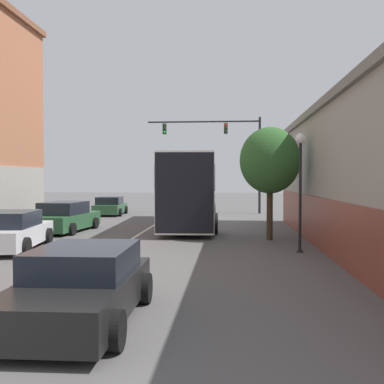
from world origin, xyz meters
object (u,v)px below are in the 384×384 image
object	(u,v)px
street_tree_near	(270,161)
hatchback_foreground	(82,286)
parked_car_left_near	(110,206)
parked_car_left_far	(12,231)
traffic_signal_gantry	(227,144)
parked_car_left_distant	(65,218)
bus	(190,188)
street_lamp	(300,178)

from	to	relation	value
street_tree_near	hatchback_foreground	bearing A→B (deg)	-111.36
parked_car_left_near	hatchback_foreground	bearing A→B (deg)	-169.95
parked_car_left_far	street_tree_near	world-z (taller)	street_tree_near
parked_car_left_far	hatchback_foreground	bearing A→B (deg)	-153.83
hatchback_foreground	street_tree_near	distance (m)	12.33
hatchback_foreground	parked_car_left_near	size ratio (longest dim) A/B	1.03
hatchback_foreground	parked_car_left_far	world-z (taller)	parked_car_left_far
parked_car_left_far	traffic_signal_gantry	distance (m)	20.10
parked_car_left_distant	traffic_signal_gantry	xyz separation A→B (m)	(7.85, 12.38, 4.49)
bus	street_tree_near	xyz separation A→B (m)	(3.83, -5.43, 1.24)
parked_car_left_distant	street_lamp	distance (m)	11.91
parked_car_left_far	parked_car_left_distant	world-z (taller)	parked_car_left_distant
hatchback_foreground	parked_car_left_near	bearing A→B (deg)	12.92
hatchback_foreground	parked_car_left_far	bearing A→B (deg)	32.81
traffic_signal_gantry	hatchback_foreground	bearing A→B (deg)	-95.64
bus	traffic_signal_gantry	xyz separation A→B (m)	(2.00, 9.19, 3.08)
street_lamp	parked_car_left_distant	bearing A→B (deg)	152.75
hatchback_foreground	street_tree_near	bearing A→B (deg)	-22.23
parked_car_left_far	street_tree_near	bearing A→B (deg)	-78.31
street_lamp	bus	bearing A→B (deg)	118.19
parked_car_left_near	street_tree_near	bearing A→B (deg)	-144.22
bus	street_lamp	world-z (taller)	street_lamp
hatchback_foreground	parked_car_left_distant	size ratio (longest dim) A/B	0.89
street_tree_near	parked_car_left_near	bearing A→B (deg)	129.52
hatchback_foreground	street_lamp	world-z (taller)	street_lamp
hatchback_foreground	parked_car_left_distant	world-z (taller)	parked_car_left_distant
bus	parked_car_left_far	size ratio (longest dim) A/B	2.52
parked_car_left_near	bus	bearing A→B (deg)	-141.13
traffic_signal_gantry	street_lamp	bearing A→B (deg)	-81.68
street_tree_near	parked_car_left_distant	bearing A→B (deg)	166.97
parked_car_left_distant	traffic_signal_gantry	size ratio (longest dim) A/B	0.56
street_tree_near	street_lamp	bearing A→B (deg)	-76.29
bus	parked_car_left_near	world-z (taller)	bus
parked_car_left_distant	traffic_signal_gantry	distance (m)	15.33
parked_car_left_near	parked_car_left_distant	size ratio (longest dim) A/B	0.86
traffic_signal_gantry	street_lamp	size ratio (longest dim) A/B	2.04
bus	street_tree_near	size ratio (longest dim) A/B	2.51
traffic_signal_gantry	parked_car_left_distant	bearing A→B (deg)	-122.38
parked_car_left_distant	street_tree_near	distance (m)	10.29
bus	parked_car_left_distant	size ratio (longest dim) A/B	2.51
street_tree_near	traffic_signal_gantry	bearing A→B (deg)	97.14
parked_car_left_distant	street_tree_near	bearing A→B (deg)	-99.04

